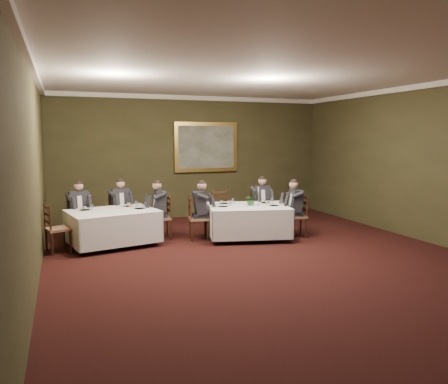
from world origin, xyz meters
TOP-DOWN VIEW (x-y plane):
  - ground at (0.00, 0.00)m, footprint 10.00×10.00m
  - ceiling at (0.00, 0.00)m, footprint 8.00×10.00m
  - back_wall at (0.00, 5.00)m, footprint 8.00×0.10m
  - left_wall at (-4.00, 0.00)m, footprint 0.10×10.00m
  - right_wall at (4.00, 0.00)m, footprint 0.10×10.00m
  - crown_molding at (0.00, 0.00)m, footprint 8.00×10.00m
  - table_main at (0.41, 1.84)m, footprint 2.10×1.77m
  - table_second at (-2.60, 2.24)m, footprint 2.05×1.72m
  - chair_main_backleft at (0.14, 2.87)m, footprint 0.45×0.43m
  - chair_main_backright at (1.10, 2.65)m, footprint 0.45×0.43m
  - diner_main_backright at (1.10, 2.63)m, footprint 0.43×0.49m
  - chair_main_endleft at (-0.72, 2.11)m, footprint 0.49×0.50m
  - diner_main_endleft at (-0.71, 2.11)m, footprint 0.54×0.47m
  - chair_main_endright at (1.53, 1.58)m, footprint 0.49×0.51m
  - diner_main_endright at (1.52, 1.58)m, footprint 0.54×0.48m
  - chair_sec_backleft at (-3.27, 3.05)m, footprint 0.52×0.51m
  - diner_sec_backleft at (-3.27, 3.04)m, footprint 0.50×0.56m
  - chair_sec_backright at (-2.32, 3.25)m, footprint 0.52×0.51m
  - diner_sec_backright at (-2.32, 3.24)m, footprint 0.50×0.56m
  - chair_sec_endright at (-1.48, 2.48)m, footprint 0.44×0.46m
  - diner_sec_endright at (-1.49, 2.48)m, footprint 0.49×0.43m
  - chair_sec_endleft at (-3.72, 2.00)m, footprint 0.53×0.55m
  - centerpiece at (0.47, 1.86)m, footprint 0.33×0.31m
  - candlestick at (0.63, 1.79)m, footprint 0.07×0.07m
  - place_setting_table_main at (0.07, 2.36)m, footprint 0.33×0.31m
  - place_setting_table_second at (-3.10, 2.54)m, footprint 0.33×0.31m
  - painting at (0.41, 4.94)m, footprint 1.91×0.09m

SIDE VIEW (x-z plane):
  - ground at x=0.00m, z-range 0.00..0.00m
  - chair_main_backleft at x=0.14m, z-range -0.22..0.78m
  - chair_main_backright at x=1.10m, z-range -0.22..0.78m
  - chair_main_endleft at x=-0.72m, z-range -0.22..0.78m
  - chair_main_endright at x=1.53m, z-range -0.22..0.78m
  - chair_sec_backleft at x=-3.27m, z-range -0.22..0.78m
  - chair_sec_backright at x=-2.32m, z-range -0.22..0.78m
  - chair_sec_endright at x=-1.48m, z-range -0.22..0.78m
  - chair_sec_endleft at x=-3.72m, z-range -0.22..0.78m
  - table_second at x=-2.60m, z-range 0.12..0.78m
  - table_main at x=0.41m, z-range 0.12..0.78m
  - diner_main_backright at x=1.10m, z-range -0.16..1.19m
  - diner_main_endleft at x=-0.71m, z-range -0.16..1.19m
  - diner_main_endright at x=1.52m, z-range -0.16..1.19m
  - diner_sec_backleft at x=-3.27m, z-range -0.16..1.19m
  - diner_sec_backright at x=-2.32m, z-range -0.16..1.19m
  - diner_sec_endright at x=-1.49m, z-range -0.16..1.19m
  - place_setting_table_main at x=0.07m, z-range 0.73..0.87m
  - place_setting_table_second at x=-3.10m, z-range 0.73..0.87m
  - centerpiece at x=0.47m, z-range 0.76..1.06m
  - candlestick at x=0.63m, z-range 0.70..1.15m
  - back_wall at x=0.00m, z-range 0.00..3.50m
  - left_wall at x=-4.00m, z-range 0.00..3.50m
  - right_wall at x=4.00m, z-range 0.00..3.50m
  - painting at x=0.41m, z-range 1.32..2.76m
  - crown_molding at x=0.00m, z-range 3.38..3.50m
  - ceiling at x=0.00m, z-range 3.45..3.55m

